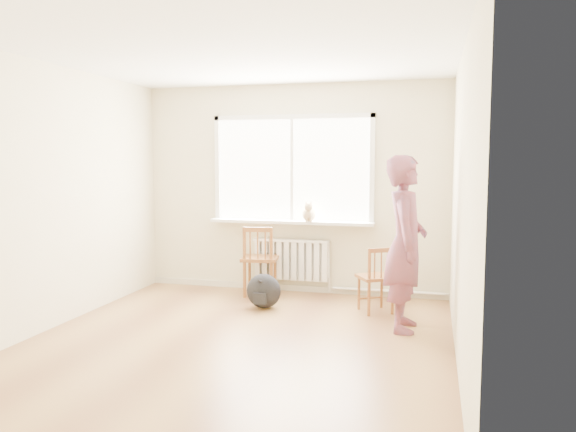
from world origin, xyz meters
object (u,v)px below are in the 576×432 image
Objects in this scene: chair_left at (259,261)px; chair_right at (377,279)px; backpack at (264,291)px; cat at (309,213)px; person at (405,243)px.

chair_right is at bearing 156.59° from chair_left.
backpack is at bearing 104.31° from chair_left.
cat is 1.20m from backpack.
person is at bearing -14.87° from backpack.
chair_right is 1.88× the size of backpack.
backpack is at bearing -24.33° from chair_right.
cat is 1.00× the size of backpack.
backpack is (-0.38, -0.75, -0.86)m from cat.
person is 4.38× the size of backpack.
cat is at bearing -170.19° from chair_left.
chair_right is 1.32m from backpack.
chair_left is 0.88m from cat.
person reaches higher than chair_left.
chair_left is 1.59m from chair_right.
chair_left reaches higher than backpack.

